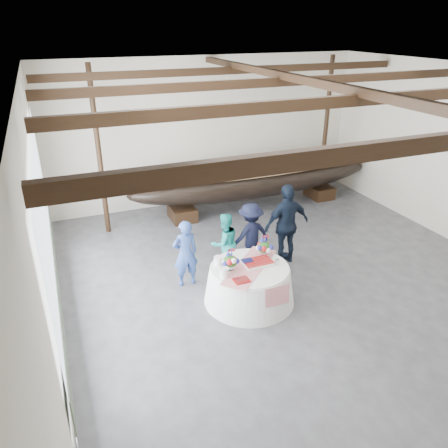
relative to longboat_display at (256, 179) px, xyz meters
name	(u,v)px	position (x,y,z in m)	size (l,w,h in m)	color
floor	(304,292)	(-1.09, -4.72, -0.96)	(10.00, 12.00, 0.01)	#3D3D42
wall_back	(208,132)	(-1.09, 1.28, 1.29)	(10.00, 0.02, 4.50)	silver
wall_left	(43,240)	(-6.09, -4.72, 1.29)	(0.02, 12.00, 4.50)	silver
ceiling	(324,77)	(-1.09, -4.72, 3.54)	(10.00, 12.00, 0.01)	white
pavilion_structure	(298,99)	(-1.09, -3.91, 3.04)	(9.80, 11.76, 4.50)	black
open_bay	(48,237)	(-6.04, -3.72, 0.87)	(0.03, 7.00, 3.20)	silver
longboat_display	(256,179)	(0.00, 0.00, 0.00)	(8.01, 1.60, 1.50)	black
banquet_table	(249,284)	(-2.34, -4.55, -0.55)	(1.90, 1.90, 0.82)	white
tabletop_items	(247,258)	(-2.36, -4.43, 0.00)	(1.66, 1.60, 0.40)	red
guest_woman_blue	(185,253)	(-3.37, -3.43, -0.18)	(0.57, 0.37, 1.56)	#2B468B
guest_woman_teal	(225,243)	(-2.35, -3.21, -0.23)	(0.71, 0.55, 1.45)	teal
guest_man_left	(250,235)	(-1.67, -3.17, -0.16)	(1.03, 0.59, 1.59)	black
guest_man_right	(287,224)	(-0.82, -3.37, 0.04)	(1.17, 0.49, 2.00)	black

